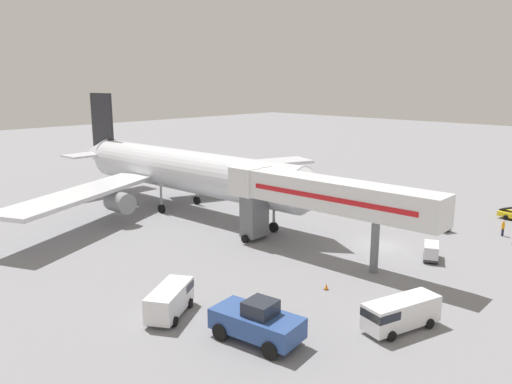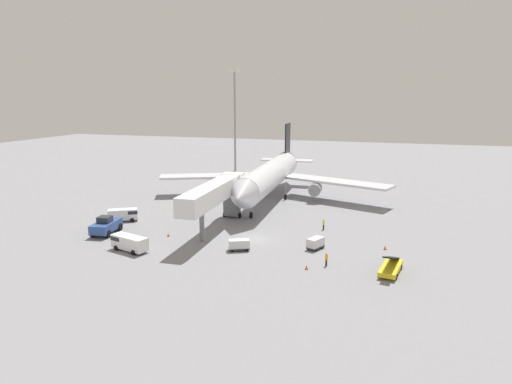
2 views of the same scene
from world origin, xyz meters
The scene contains 12 objects.
ground_plane centered at (0.00, 0.00, 0.00)m, with size 300.00×300.00×0.00m, color gray.
airplane_at_gate centered at (-4.61, 25.53, 5.03)m, with size 47.85×44.98×14.22m.
jet_bridge centered at (-6.99, 2.87, 5.74)m, with size 4.04×21.68×7.55m.
pushback_tug centered at (-22.09, -4.26, 1.29)m, with size 3.56×6.14×2.76m.
service_van_outer_right centered at (-23.59, 2.67, 1.17)m, with size 5.03×4.05×2.03m.
service_van_mid_left centered at (-14.53, -9.93, 1.18)m, with size 5.79×3.32×2.05m.
baggage_cart_near_right centered at (9.30, -1.72, 0.85)m, with size 2.29×2.86×1.54m.
baggage_cart_rear_right centered at (-0.41, -5.46, 0.83)m, with size 3.02×2.31×1.51m.
ground_crew_worker_foreground centered at (11.69, -7.65, 0.89)m, with size 0.43×0.43×1.68m.
ground_crew_worker_midground centered at (8.91, 7.65, 0.88)m, with size 0.42×0.42×1.67m.
safety_cone_bravo centered at (18.37, 0.77, 0.30)m, with size 0.40×0.40×0.61m.
safety_cone_charlie centered at (-12.56, -2.64, 0.25)m, with size 0.33×0.33×0.51m.
Camera 1 is at (-43.20, -24.49, 16.07)m, focal length 35.69 mm.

